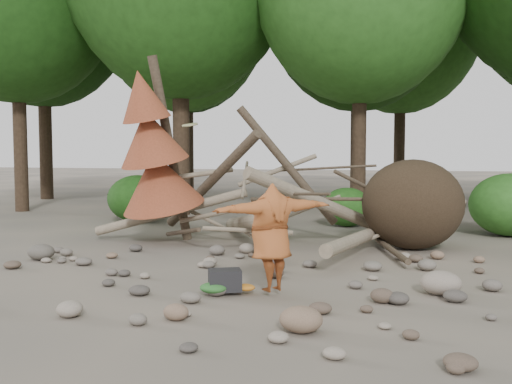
# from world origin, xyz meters

# --- Properties ---
(ground) EXTENTS (120.00, 120.00, 0.00)m
(ground) POSITION_xyz_m (0.00, 0.00, 0.00)
(ground) COLOR #514C44
(ground) RESTS_ON ground
(deadfall_pile) EXTENTS (8.55, 5.24, 3.30)m
(deadfall_pile) POSITION_xyz_m (2.02, 4.24, 0.95)
(deadfall_pile) COLOR #332619
(deadfall_pile) RESTS_ON ground
(dead_conifer) EXTENTS (2.06, 2.16, 4.35)m
(dead_conifer) POSITION_xyz_m (-3.12, 3.37, 2.11)
(dead_conifer) COLOR #4C3F30
(dead_conifer) RESTS_ON ground
(bush_left) EXTENTS (1.80, 1.80, 1.44)m
(bush_left) POSITION_xyz_m (-5.50, 7.20, 0.72)
(bush_left) COLOR #1C4813
(bush_left) RESTS_ON ground
(bush_mid) EXTENTS (1.40, 1.40, 1.12)m
(bush_mid) POSITION_xyz_m (0.80, 7.80, 0.56)
(bush_mid) COLOR #255B1A
(bush_mid) RESTS_ON ground
(bush_right) EXTENTS (2.00, 2.00, 1.60)m
(bush_right) POSITION_xyz_m (5.00, 7.00, 0.80)
(bush_right) COLOR #2F6C21
(bush_right) RESTS_ON ground
(frisbee_thrower) EXTENTS (2.52, 1.75, 2.54)m
(frisbee_thrower) POSITION_xyz_m (0.57, -0.48, 0.88)
(frisbee_thrower) COLOR #9C4E23
(frisbee_thrower) RESTS_ON ground
(backpack) EXTENTS (0.57, 0.49, 0.32)m
(backpack) POSITION_xyz_m (-0.11, -0.60, 0.16)
(backpack) COLOR black
(backpack) RESTS_ON ground
(cloth_green) EXTENTS (0.41, 0.34, 0.15)m
(cloth_green) POSITION_xyz_m (-0.24, -0.74, 0.08)
(cloth_green) COLOR #286026
(cloth_green) RESTS_ON ground
(cloth_orange) EXTENTS (0.28, 0.23, 0.10)m
(cloth_orange) POSITION_xyz_m (0.18, -0.49, 0.05)
(cloth_orange) COLOR #C47521
(cloth_orange) RESTS_ON ground
(boulder_front_right) EXTENTS (0.52, 0.47, 0.31)m
(boulder_front_right) POSITION_xyz_m (1.32, -2.07, 0.16)
(boulder_front_right) COLOR #79604B
(boulder_front_right) RESTS_ON ground
(boulder_mid_right) EXTENTS (0.60, 0.54, 0.36)m
(boulder_mid_right) POSITION_xyz_m (3.01, 0.24, 0.18)
(boulder_mid_right) COLOR gray
(boulder_mid_right) RESTS_ON ground
(boulder_mid_left) EXTENTS (0.53, 0.48, 0.32)m
(boulder_mid_left) POSITION_xyz_m (-4.49, 1.06, 0.16)
(boulder_mid_left) COLOR #575249
(boulder_mid_left) RESTS_ON ground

